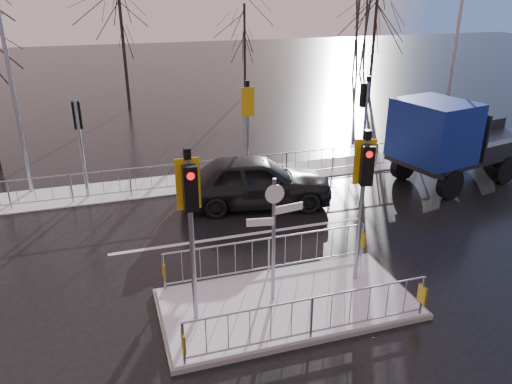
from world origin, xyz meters
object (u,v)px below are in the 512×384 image
object	(u,v)px
flatbed_truck	(451,139)
street_lamp_left	(11,68)
street_lamp_right	(455,55)
traffic_island	(287,292)
car_far_lane	(256,181)

from	to	relation	value
flatbed_truck	street_lamp_left	bearing A→B (deg)	165.76
street_lamp_right	flatbed_truck	bearing A→B (deg)	-124.07
traffic_island	street_lamp_right	distance (m)	14.14
traffic_island	street_lamp_left	size ratio (longest dim) A/B	0.73
car_far_lane	flatbed_truck	bearing A→B (deg)	-80.93
flatbed_truck	street_lamp_left	world-z (taller)	street_lamp_left
street_lamp_right	street_lamp_left	bearing A→B (deg)	176.63
flatbed_truck	street_lamp_right	world-z (taller)	street_lamp_right
car_far_lane	flatbed_truck	xyz separation A→B (m)	(7.59, -0.22, 0.86)
traffic_island	street_lamp_right	size ratio (longest dim) A/B	0.75
car_far_lane	street_lamp_left	bearing A→B (deg)	75.02
traffic_island	car_far_lane	distance (m)	6.00
car_far_lane	street_lamp_left	size ratio (longest dim) A/B	0.64
car_far_lane	street_lamp_right	xyz separation A→B (m)	(9.51, 2.61, 3.50)
flatbed_truck	street_lamp_right	size ratio (longest dim) A/B	0.94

